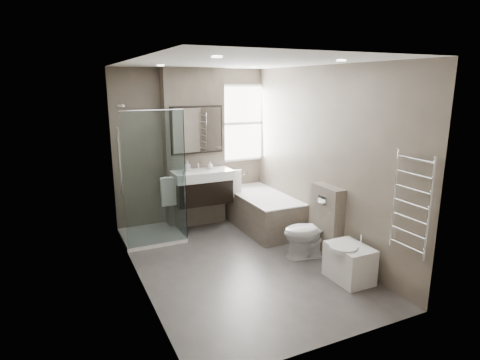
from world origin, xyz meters
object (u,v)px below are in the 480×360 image
vanity (202,186)px  bidet (349,262)px  toilet (309,232)px  bathtub (262,209)px

vanity → bidet: size_ratio=1.66×
toilet → bidet: (0.04, -0.79, -0.13)m
bidet → bathtub: bearing=92.4°
vanity → toilet: bearing=-59.0°
bathtub → toilet: size_ratio=2.20×
bathtub → bidet: size_ratio=2.80×
vanity → bidet: (1.01, -2.40, -0.51)m
vanity → bidet: bearing=-67.1°
bidet → vanity: bearing=112.9°
bathtub → toilet: toilet is taller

